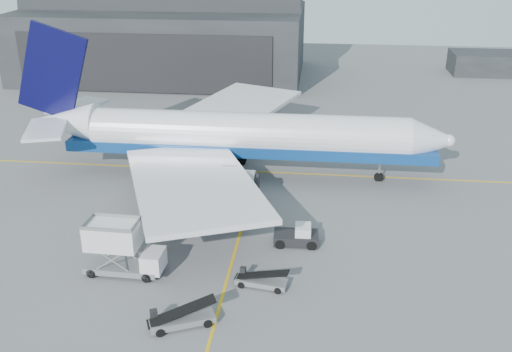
# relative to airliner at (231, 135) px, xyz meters

# --- Properties ---
(ground) EXTENTS (200.00, 200.00, 0.00)m
(ground) POSITION_rel_airliner_xyz_m (2.71, -18.90, -4.61)
(ground) COLOR #565659
(ground) RESTS_ON ground
(taxi_lines) EXTENTS (80.00, 42.12, 0.02)m
(taxi_lines) POSITION_rel_airliner_xyz_m (2.71, -6.23, -4.60)
(taxi_lines) COLOR gold
(taxi_lines) RESTS_ON ground
(hangar) EXTENTS (50.00, 28.30, 28.00)m
(hangar) POSITION_rel_airliner_xyz_m (-19.29, 46.05, 4.94)
(hangar) COLOR black
(hangar) RESTS_ON ground
(distant_bldg_a) EXTENTS (14.00, 8.00, 4.00)m
(distant_bldg_a) POSITION_rel_airliner_xyz_m (40.71, 53.10, -4.61)
(distant_bldg_a) COLOR black
(distant_bldg_a) RESTS_ON ground
(airliner) EXTENTS (46.91, 45.49, 16.46)m
(airliner) POSITION_rel_airliner_xyz_m (0.00, 0.00, 0.00)
(airliner) COLOR white
(airliner) RESTS_ON ground
(catering_truck) EXTENTS (6.25, 2.54, 4.25)m
(catering_truck) POSITION_rel_airliner_xyz_m (-5.60, -20.41, -2.45)
(catering_truck) COLOR slate
(catering_truck) RESTS_ON ground
(pushback_tug) EXTENTS (3.89, 2.35, 1.77)m
(pushback_tug) POSITION_rel_airliner_xyz_m (7.86, -14.30, -3.94)
(pushback_tug) COLOR black
(pushback_tug) RESTS_ON ground
(belt_loader_a) EXTENTS (4.73, 3.18, 1.81)m
(belt_loader_a) POSITION_rel_airliner_xyz_m (0.49, -26.32, -4.05)
(belt_loader_a) COLOR slate
(belt_loader_a) RESTS_ON ground
(belt_loader_b) EXTENTS (4.23, 1.96, 1.58)m
(belt_loader_b) POSITION_rel_airliner_xyz_m (5.41, -21.05, -4.12)
(belt_loader_b) COLOR slate
(belt_loader_b) RESTS_ON ground
(traffic_cone) EXTENTS (0.39, 0.39, 0.57)m
(traffic_cone) POSITION_rel_airliner_xyz_m (-3.17, -16.69, -4.34)
(traffic_cone) COLOR #FF4708
(traffic_cone) RESTS_ON ground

